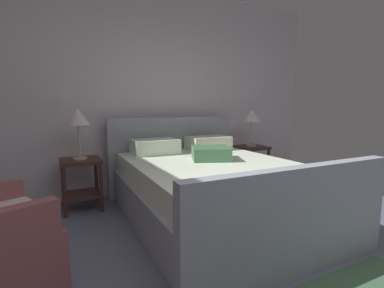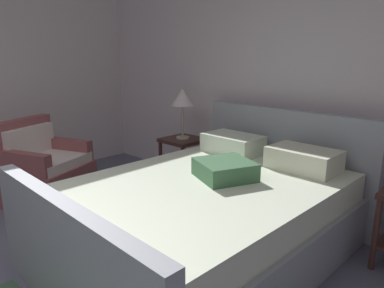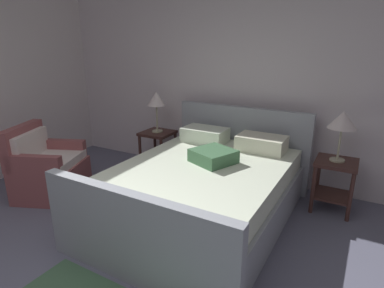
{
  "view_description": "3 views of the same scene",
  "coord_description": "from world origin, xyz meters",
  "px_view_note": "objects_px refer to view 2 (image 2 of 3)",
  "views": [
    {
      "loc": [
        -1.23,
        -0.64,
        1.19
      ],
      "look_at": [
        0.07,
        1.92,
        0.81
      ],
      "focal_mm": 25.74,
      "sensor_mm": 36.0,
      "label": 1
    },
    {
      "loc": [
        1.97,
        -0.13,
        1.56
      ],
      "look_at": [
        -0.02,
        1.91,
        0.84
      ],
      "focal_mm": 33.16,
      "sensor_mm": 36.0,
      "label": 2
    },
    {
      "loc": [
        1.65,
        -0.98,
        1.84
      ],
      "look_at": [
        0.06,
        1.93,
        0.79
      ],
      "focal_mm": 29.61,
      "sensor_mm": 36.0,
      "label": 3
    }
  ],
  "objects_px": {
    "bed": "(209,213)",
    "table_lamp_left": "(182,99)",
    "nightstand_left": "(183,154)",
    "armchair": "(45,171)"
  },
  "relations": [
    {
      "from": "nightstand_left",
      "to": "armchair",
      "type": "xyz_separation_m",
      "value": [
        -0.73,
        -1.37,
        -0.06
      ]
    },
    {
      "from": "bed",
      "to": "nightstand_left",
      "type": "relative_size",
      "value": 3.98
    },
    {
      "from": "nightstand_left",
      "to": "armchair",
      "type": "bearing_deg",
      "value": -118.27
    },
    {
      "from": "bed",
      "to": "table_lamp_left",
      "type": "distance_m",
      "value": 1.69
    },
    {
      "from": "table_lamp_left",
      "to": "armchair",
      "type": "bearing_deg",
      "value": -118.27
    },
    {
      "from": "bed",
      "to": "nightstand_left",
      "type": "bearing_deg",
      "value": 143.54
    },
    {
      "from": "bed",
      "to": "nightstand_left",
      "type": "distance_m",
      "value": 1.52
    },
    {
      "from": "armchair",
      "to": "nightstand_left",
      "type": "bearing_deg",
      "value": 61.73
    },
    {
      "from": "bed",
      "to": "armchair",
      "type": "bearing_deg",
      "value": -166.76
    },
    {
      "from": "bed",
      "to": "armchair",
      "type": "xyz_separation_m",
      "value": [
        -1.96,
        -0.46,
        0.01
      ]
    }
  ]
}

